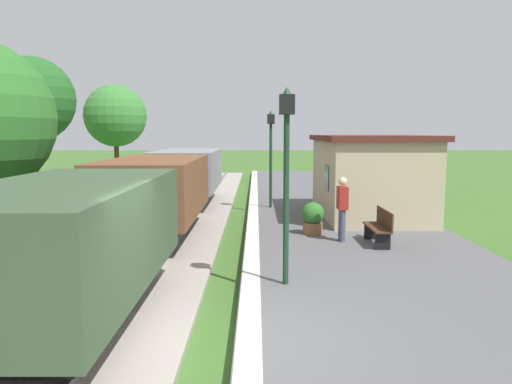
{
  "coord_description": "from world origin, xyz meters",
  "views": [
    {
      "loc": [
        0.5,
        -6.45,
        3.12
      ],
      "look_at": [
        0.55,
        5.71,
        1.63
      ],
      "focal_mm": 34.03,
      "sensor_mm": 36.0,
      "label": 1
    }
  ],
  "objects_px": {
    "lamp_post_near": "(285,150)",
    "tree_trackside_far": "(29,100)",
    "tree_field_left": "(113,116)",
    "lamp_post_far": "(269,141)",
    "freight_train": "(153,193)",
    "person_waiting": "(340,206)",
    "bench_near_hut": "(378,226)",
    "potted_planter": "(311,218)",
    "station_hut": "(367,175)"
  },
  "relations": [
    {
      "from": "freight_train",
      "to": "tree_trackside_far",
      "type": "distance_m",
      "value": 10.1
    },
    {
      "from": "station_hut",
      "to": "freight_train",
      "type": "bearing_deg",
      "value": -156.95
    },
    {
      "from": "tree_field_left",
      "to": "lamp_post_far",
      "type": "bearing_deg",
      "value": -48.17
    },
    {
      "from": "lamp_post_far",
      "to": "station_hut",
      "type": "bearing_deg",
      "value": -28.77
    },
    {
      "from": "freight_train",
      "to": "lamp_post_far",
      "type": "bearing_deg",
      "value": 53.75
    },
    {
      "from": "potted_planter",
      "to": "lamp_post_near",
      "type": "bearing_deg",
      "value": -102.91
    },
    {
      "from": "tree_field_left",
      "to": "tree_trackside_far",
      "type": "bearing_deg",
      "value": -100.58
    },
    {
      "from": "freight_train",
      "to": "station_hut",
      "type": "distance_m",
      "value": 7.39
    },
    {
      "from": "person_waiting",
      "to": "lamp_post_far",
      "type": "bearing_deg",
      "value": -77.26
    },
    {
      "from": "bench_near_hut",
      "to": "potted_planter",
      "type": "height_order",
      "value": "potted_planter"
    },
    {
      "from": "tree_field_left",
      "to": "bench_near_hut",
      "type": "bearing_deg",
      "value": -54.67
    },
    {
      "from": "person_waiting",
      "to": "tree_trackside_far",
      "type": "relative_size",
      "value": 0.27
    },
    {
      "from": "station_hut",
      "to": "tree_field_left",
      "type": "relative_size",
      "value": 0.99
    },
    {
      "from": "station_hut",
      "to": "potted_planter",
      "type": "bearing_deg",
      "value": -125.84
    },
    {
      "from": "freight_train",
      "to": "bench_near_hut",
      "type": "bearing_deg",
      "value": -14.12
    },
    {
      "from": "lamp_post_far",
      "to": "freight_train",
      "type": "bearing_deg",
      "value": -126.25
    },
    {
      "from": "freight_train",
      "to": "tree_trackside_far",
      "type": "xyz_separation_m",
      "value": [
        -6.6,
        6.99,
        3.1
      ]
    },
    {
      "from": "lamp_post_near",
      "to": "tree_field_left",
      "type": "xyz_separation_m",
      "value": [
        -8.68,
        19.26,
        1.28
      ]
    },
    {
      "from": "station_hut",
      "to": "lamp_post_near",
      "type": "relative_size",
      "value": 1.57
    },
    {
      "from": "person_waiting",
      "to": "freight_train",
      "type": "bearing_deg",
      "value": -16.19
    },
    {
      "from": "potted_planter",
      "to": "lamp_post_far",
      "type": "height_order",
      "value": "lamp_post_far"
    },
    {
      "from": "tree_trackside_far",
      "to": "tree_field_left",
      "type": "relative_size",
      "value": 1.08
    },
    {
      "from": "person_waiting",
      "to": "tree_trackside_far",
      "type": "height_order",
      "value": "tree_trackside_far"
    },
    {
      "from": "bench_near_hut",
      "to": "tree_field_left",
      "type": "height_order",
      "value": "tree_field_left"
    },
    {
      "from": "lamp_post_far",
      "to": "person_waiting",
      "type": "bearing_deg",
      "value": -73.75
    },
    {
      "from": "person_waiting",
      "to": "tree_field_left",
      "type": "distance_m",
      "value": 18.96
    },
    {
      "from": "station_hut",
      "to": "bench_near_hut",
      "type": "xyz_separation_m",
      "value": [
        -0.71,
        -4.43,
        -0.93
      ]
    },
    {
      "from": "freight_train",
      "to": "lamp_post_far",
      "type": "height_order",
      "value": "lamp_post_far"
    },
    {
      "from": "tree_trackside_far",
      "to": "lamp_post_far",
      "type": "bearing_deg",
      "value": -12.69
    },
    {
      "from": "person_waiting",
      "to": "lamp_post_near",
      "type": "height_order",
      "value": "lamp_post_near"
    },
    {
      "from": "tree_field_left",
      "to": "freight_train",
      "type": "bearing_deg",
      "value": -70.12
    },
    {
      "from": "bench_near_hut",
      "to": "tree_trackside_far",
      "type": "bearing_deg",
      "value": 146.12
    },
    {
      "from": "freight_train",
      "to": "lamp_post_near",
      "type": "bearing_deg",
      "value": -54.44
    },
    {
      "from": "station_hut",
      "to": "tree_field_left",
      "type": "height_order",
      "value": "tree_field_left"
    },
    {
      "from": "lamp_post_near",
      "to": "person_waiting",
      "type": "bearing_deg",
      "value": 64.99
    },
    {
      "from": "lamp_post_near",
      "to": "lamp_post_far",
      "type": "bearing_deg",
      "value": 90.0
    },
    {
      "from": "lamp_post_far",
      "to": "tree_field_left",
      "type": "xyz_separation_m",
      "value": [
        -8.68,
        9.7,
        1.28
      ]
    },
    {
      "from": "lamp_post_far",
      "to": "potted_planter",
      "type": "bearing_deg",
      "value": -78.16
    },
    {
      "from": "bench_near_hut",
      "to": "potted_planter",
      "type": "xyz_separation_m",
      "value": [
        -1.58,
        1.26,
        0.0
      ]
    },
    {
      "from": "person_waiting",
      "to": "tree_field_left",
      "type": "bearing_deg",
      "value": -59.8
    },
    {
      "from": "lamp_post_far",
      "to": "tree_trackside_far",
      "type": "distance_m",
      "value": 10.46
    },
    {
      "from": "person_waiting",
      "to": "tree_field_left",
      "type": "relative_size",
      "value": 0.29
    },
    {
      "from": "lamp_post_near",
      "to": "lamp_post_far",
      "type": "height_order",
      "value": "same"
    },
    {
      "from": "lamp_post_far",
      "to": "tree_trackside_far",
      "type": "relative_size",
      "value": 0.59
    },
    {
      "from": "station_hut",
      "to": "lamp_post_far",
      "type": "xyz_separation_m",
      "value": [
        -3.34,
        1.83,
        1.15
      ]
    },
    {
      "from": "lamp_post_near",
      "to": "tree_trackside_far",
      "type": "xyz_separation_m",
      "value": [
        -10.06,
        11.84,
        1.7
      ]
    },
    {
      "from": "station_hut",
      "to": "potted_planter",
      "type": "height_order",
      "value": "station_hut"
    },
    {
      "from": "tree_trackside_far",
      "to": "tree_field_left",
      "type": "distance_m",
      "value": 7.57
    },
    {
      "from": "freight_train",
      "to": "station_hut",
      "type": "bearing_deg",
      "value": 23.05
    },
    {
      "from": "lamp_post_far",
      "to": "tree_trackside_far",
      "type": "bearing_deg",
      "value": 167.31
    }
  ]
}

